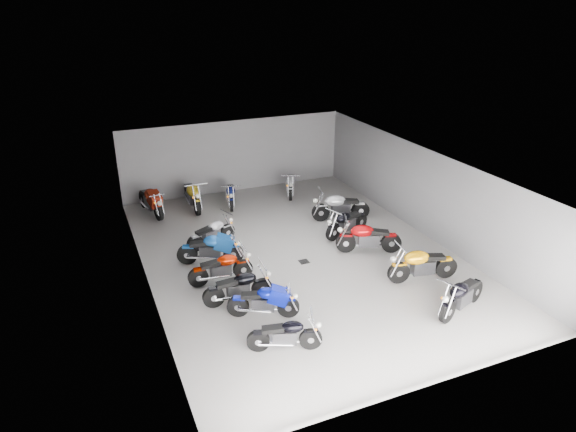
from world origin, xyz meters
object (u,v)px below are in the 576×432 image
at_px(motorcycle_right_f, 340,207).
at_px(motorcycle_back_e, 290,184).
at_px(motorcycle_left_b, 264,301).
at_px(drain_grate, 304,262).
at_px(motorcycle_left_a, 286,334).
at_px(motorcycle_right_b, 422,264).
at_px(motorcycle_right_a, 462,296).
at_px(motorcycle_right_e, 346,222).
at_px(motorcycle_back_b, 192,195).
at_px(motorcycle_left_c, 239,287).
at_px(motorcycle_back_a, 151,201).
at_px(motorcycle_left_e, 211,249).
at_px(motorcycle_right_d, 368,238).
at_px(motorcycle_left_d, 222,268).
at_px(motorcycle_left_f, 212,233).
at_px(motorcycle_back_c, 231,194).

height_order(motorcycle_right_f, motorcycle_back_e, motorcycle_right_f).
distance_m(motorcycle_left_b, motorcycle_right_f, 7.20).
bearing_deg(drain_grate, motorcycle_left_a, -120.26).
bearing_deg(motorcycle_right_b, drain_grate, 59.16).
bearing_deg(motorcycle_back_e, motorcycle_left_b, 85.40).
bearing_deg(motorcycle_right_f, motorcycle_right_a, -164.86).
distance_m(motorcycle_right_e, motorcycle_back_b, 6.66).
bearing_deg(motorcycle_back_e, motorcycle_left_c, 80.20).
bearing_deg(motorcycle_back_a, motorcycle_back_b, 166.58).
height_order(motorcycle_left_b, motorcycle_back_e, motorcycle_back_e).
bearing_deg(motorcycle_left_a, motorcycle_right_b, 125.86).
xyz_separation_m(drain_grate, motorcycle_left_e, (-2.86, 1.11, 0.52)).
height_order(motorcycle_left_c, motorcycle_right_b, motorcycle_right_b).
relative_size(motorcycle_right_e, motorcycle_back_b, 0.85).
bearing_deg(motorcycle_right_f, motorcycle_left_e, 119.96).
distance_m(motorcycle_left_e, motorcycle_right_d, 5.34).
bearing_deg(motorcycle_right_a, motorcycle_right_f, -20.58).
relative_size(motorcycle_left_a, motorcycle_right_d, 0.85).
bearing_deg(motorcycle_back_b, motorcycle_left_c, 87.10).
bearing_deg(motorcycle_left_b, motorcycle_back_e, 176.94).
bearing_deg(motorcycle_back_b, motorcycle_right_f, 146.00).
height_order(motorcycle_left_c, motorcycle_right_e, motorcycle_right_e).
relative_size(motorcycle_left_a, motorcycle_back_e, 0.93).
xyz_separation_m(motorcycle_right_e, motorcycle_right_f, (0.45, 1.34, 0.05)).
bearing_deg(motorcycle_left_d, motorcycle_right_d, 91.29).
relative_size(motorcycle_left_a, motorcycle_left_e, 0.87).
bearing_deg(motorcycle_left_e, motorcycle_left_d, 19.80).
relative_size(motorcycle_left_a, motorcycle_left_f, 0.95).
bearing_deg(motorcycle_right_e, motorcycle_right_f, -37.32).
bearing_deg(drain_grate, motorcycle_back_a, 122.98).
bearing_deg(motorcycle_right_f, motorcycle_right_d, -174.17).
height_order(motorcycle_left_a, motorcycle_left_f, motorcycle_left_f).
height_order(motorcycle_right_d, motorcycle_right_e, motorcycle_right_d).
distance_m(motorcycle_left_a, motorcycle_right_d, 6.03).
distance_m(motorcycle_left_b, motorcycle_left_f, 4.85).
bearing_deg(motorcycle_left_e, motorcycle_right_b, 78.34).
xyz_separation_m(motorcycle_left_c, motorcycle_right_a, (5.55, -2.88, 0.02)).
height_order(motorcycle_left_e, motorcycle_right_a, motorcycle_left_e).
relative_size(drain_grate, motorcycle_right_a, 0.15).
bearing_deg(motorcycle_back_b, motorcycle_right_e, 134.20).
relative_size(motorcycle_right_b, motorcycle_back_e, 1.16).
height_order(drain_grate, motorcycle_left_a, motorcycle_left_a).
bearing_deg(motorcycle_left_e, motorcycle_back_e, 155.26).
xyz_separation_m(drain_grate, motorcycle_right_b, (2.86, -2.50, 0.54)).
xyz_separation_m(motorcycle_left_f, motorcycle_right_a, (5.30, -6.77, 0.04)).
xyz_separation_m(motorcycle_right_a, motorcycle_back_b, (-5.12, 10.47, 0.06)).
height_order(motorcycle_left_a, motorcycle_right_e, motorcycle_right_e).
height_order(motorcycle_left_f, motorcycle_right_a, motorcycle_right_a).
height_order(motorcycle_left_e, motorcycle_back_c, motorcycle_left_e).
relative_size(motorcycle_left_b, motorcycle_right_f, 0.82).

